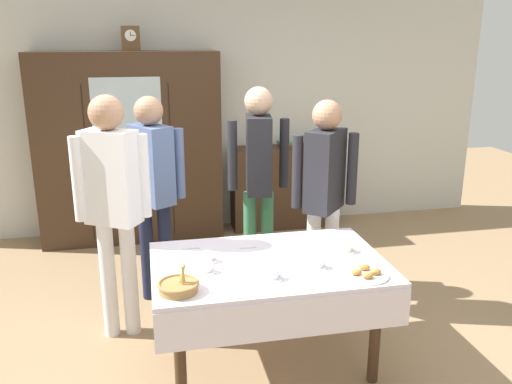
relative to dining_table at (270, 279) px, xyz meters
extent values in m
plane|color=#997A56|center=(0.00, 0.23, -0.63)|extent=(12.00, 12.00, 0.00)
cube|color=silver|center=(0.00, 2.88, 0.72)|extent=(6.40, 0.10, 2.70)
cylinder|color=#3D2819|center=(-0.61, -0.31, -0.28)|extent=(0.07, 0.07, 0.70)
cylinder|color=#3D2819|center=(0.61, -0.31, -0.28)|extent=(0.07, 0.07, 0.70)
cylinder|color=#3D2819|center=(-0.61, 0.38, -0.28)|extent=(0.07, 0.07, 0.70)
cylinder|color=#3D2819|center=(0.61, 0.38, -0.28)|extent=(0.07, 0.07, 0.70)
cube|color=silver|center=(0.00, 0.03, 0.09)|extent=(1.49, 0.97, 0.03)
cube|color=silver|center=(0.00, -0.45, -0.04)|extent=(1.49, 0.01, 0.24)
cube|color=#3D2819|center=(-0.90, 2.59, 0.36)|extent=(1.88, 0.45, 1.98)
cube|color=silver|center=(-0.90, 2.36, 0.76)|extent=(0.68, 0.01, 0.71)
cube|color=black|center=(-1.31, 2.36, 0.26)|extent=(0.01, 0.01, 1.59)
cube|color=black|center=(-0.49, 2.36, 0.26)|extent=(0.01, 0.01, 1.59)
cube|color=brown|center=(-0.82, 2.59, 1.47)|extent=(0.18, 0.10, 0.24)
cylinder|color=white|center=(-0.82, 2.53, 1.50)|extent=(0.11, 0.01, 0.11)
cube|color=black|center=(-0.82, 2.53, 1.52)|extent=(0.00, 0.00, 0.04)
cube|color=black|center=(-0.80, 2.53, 1.50)|extent=(0.05, 0.00, 0.00)
cube|color=#3D2819|center=(0.79, 2.64, -0.16)|extent=(1.20, 0.35, 0.93)
cube|color=#99332D|center=(0.79, 2.64, 0.32)|extent=(0.13, 0.19, 0.04)
cube|color=#3D754C|center=(0.79, 2.64, 0.35)|extent=(0.15, 0.21, 0.02)
cylinder|color=white|center=(0.27, -0.12, 0.11)|extent=(0.13, 0.13, 0.01)
cylinder|color=white|center=(0.27, -0.12, 0.14)|extent=(0.08, 0.08, 0.05)
torus|color=white|center=(0.31, -0.12, 0.14)|extent=(0.04, 0.01, 0.04)
cylinder|color=white|center=(-0.38, 0.11, 0.11)|extent=(0.13, 0.13, 0.01)
cylinder|color=white|center=(-0.38, 0.11, 0.14)|extent=(0.08, 0.08, 0.05)
torus|color=white|center=(-0.35, 0.11, 0.14)|extent=(0.04, 0.01, 0.04)
cylinder|color=white|center=(-0.42, -0.05, 0.11)|extent=(0.13, 0.13, 0.01)
cylinder|color=white|center=(-0.42, -0.05, 0.14)|extent=(0.08, 0.08, 0.05)
torus|color=white|center=(-0.38, -0.05, 0.14)|extent=(0.04, 0.01, 0.04)
cylinder|color=white|center=(0.54, 0.08, 0.11)|extent=(0.13, 0.13, 0.01)
cylinder|color=white|center=(0.54, 0.08, 0.14)|extent=(0.08, 0.08, 0.05)
torus|color=white|center=(0.58, 0.08, 0.14)|extent=(0.04, 0.01, 0.04)
cylinder|color=#47230F|center=(0.54, 0.08, 0.16)|extent=(0.06, 0.06, 0.01)
cylinder|color=white|center=(-0.04, -0.23, 0.11)|extent=(0.13, 0.13, 0.01)
cylinder|color=white|center=(-0.04, -0.23, 0.14)|extent=(0.08, 0.08, 0.05)
torus|color=white|center=(0.00, -0.23, 0.14)|extent=(0.04, 0.01, 0.04)
cylinder|color=#47230F|center=(-0.04, -0.23, 0.16)|extent=(0.06, 0.06, 0.01)
cylinder|color=#9E7542|center=(-0.60, -0.28, 0.13)|extent=(0.22, 0.22, 0.05)
torus|color=#9E7542|center=(-0.60, -0.28, 0.16)|extent=(0.24, 0.24, 0.02)
cylinder|color=tan|center=(-0.57, -0.29, 0.21)|extent=(0.02, 0.02, 0.12)
cylinder|color=tan|center=(-0.57, -0.28, 0.21)|extent=(0.02, 0.04, 0.12)
cylinder|color=tan|center=(-0.57, -0.26, 0.21)|extent=(0.04, 0.02, 0.12)
cylinder|color=white|center=(0.52, -0.30, 0.11)|extent=(0.28, 0.28, 0.01)
ellipsoid|color=#BC7F3D|center=(0.58, -0.31, 0.14)|extent=(0.07, 0.05, 0.04)
ellipsoid|color=#BC7F3D|center=(0.54, -0.24, 0.14)|extent=(0.07, 0.05, 0.04)
ellipsoid|color=#BC7F3D|center=(0.46, -0.30, 0.14)|extent=(0.07, 0.05, 0.04)
ellipsoid|color=#BC7F3D|center=(0.51, -0.35, 0.14)|extent=(0.07, 0.05, 0.04)
cube|color=silver|center=(-0.48, 0.34, 0.11)|extent=(0.10, 0.01, 0.00)
ellipsoid|color=silver|center=(-0.42, 0.34, 0.11)|extent=(0.03, 0.02, 0.01)
cube|color=silver|center=(-0.10, 0.28, 0.11)|extent=(0.10, 0.01, 0.00)
ellipsoid|color=silver|center=(-0.04, 0.28, 0.11)|extent=(0.03, 0.02, 0.01)
cylinder|color=silver|center=(0.52, 0.71, -0.21)|extent=(0.11, 0.11, 0.83)
cylinder|color=silver|center=(0.67, 0.71, -0.21)|extent=(0.11, 0.11, 0.83)
cube|color=#232328|center=(0.60, 0.71, 0.51)|extent=(0.39, 0.40, 0.62)
sphere|color=tan|center=(0.60, 0.71, 0.94)|extent=(0.22, 0.22, 0.22)
cylinder|color=#232328|center=(0.38, 0.71, 0.51)|extent=(0.08, 0.08, 0.56)
cylinder|color=#232328|center=(0.82, 0.71, 0.51)|extent=(0.08, 0.08, 0.56)
cylinder|color=#33704C|center=(0.10, 1.19, -0.20)|extent=(0.11, 0.11, 0.86)
cylinder|color=#33704C|center=(0.25, 1.19, -0.20)|extent=(0.11, 0.11, 0.86)
cube|color=#232328|center=(0.18, 1.19, 0.56)|extent=(0.25, 0.39, 0.65)
sphere|color=tan|center=(0.18, 1.19, 0.99)|extent=(0.23, 0.23, 0.23)
cylinder|color=#232328|center=(-0.04, 1.19, 0.56)|extent=(0.08, 0.08, 0.58)
cylinder|color=#232328|center=(0.40, 1.19, 0.56)|extent=(0.08, 0.08, 0.58)
cylinder|color=silver|center=(-1.05, 0.60, -0.19)|extent=(0.11, 0.11, 0.87)
cylinder|color=silver|center=(-0.90, 0.60, -0.19)|extent=(0.11, 0.11, 0.87)
cube|color=silver|center=(-0.98, 0.60, 0.57)|extent=(0.41, 0.35, 0.65)
sphere|color=tan|center=(-0.98, 0.60, 1.01)|extent=(0.24, 0.24, 0.24)
cylinder|color=silver|center=(-1.20, 0.60, 0.57)|extent=(0.08, 0.08, 0.59)
cylinder|color=silver|center=(-0.76, 0.60, 0.57)|extent=(0.08, 0.08, 0.59)
cylinder|color=#191E38|center=(-0.77, 1.14, -0.21)|extent=(0.11, 0.11, 0.84)
cylinder|color=#191E38|center=(-0.62, 1.14, -0.21)|extent=(0.11, 0.11, 0.84)
cube|color=slate|center=(-0.70, 1.14, 0.52)|extent=(0.36, 0.41, 0.63)
sphere|color=tan|center=(-0.70, 1.14, 0.95)|extent=(0.23, 0.23, 0.23)
cylinder|color=slate|center=(-0.92, 1.14, 0.52)|extent=(0.08, 0.08, 0.56)
cylinder|color=slate|center=(-0.48, 1.14, 0.52)|extent=(0.08, 0.08, 0.56)
camera|label=1|loc=(-0.72, -3.05, 1.50)|focal=37.47mm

